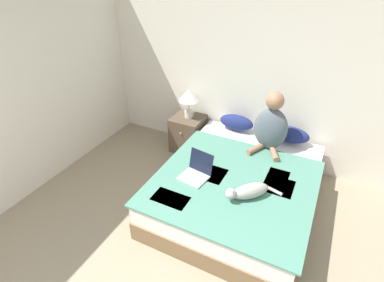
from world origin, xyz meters
name	(u,v)px	position (x,y,z in m)	size (l,w,h in m)	color
wall_back	(263,74)	(0.00, 3.57, 1.27)	(5.55, 0.05, 2.55)	silver
wall_side	(22,91)	(-2.30, 1.77, 1.27)	(0.05, 4.55, 2.55)	silver
bed	(238,188)	(0.14, 2.46, 0.24)	(1.70, 2.07, 0.48)	brown
pillow_near	(236,122)	(-0.23, 3.37, 0.59)	(0.48, 0.20, 0.22)	navy
pillow_far	(290,135)	(0.51, 3.37, 0.59)	(0.48, 0.20, 0.22)	navy
person_sitting	(271,126)	(0.29, 3.10, 0.81)	(0.41, 0.40, 0.76)	slate
cat_tabby	(248,191)	(0.35, 2.10, 0.57)	(0.51, 0.44, 0.17)	#A8A399
laptop_open	(196,172)	(-0.28, 2.17, 0.54)	(0.34, 0.35, 0.26)	#B7B7BC
nightstand	(188,133)	(-0.95, 3.28, 0.27)	(0.45, 0.46, 0.55)	brown
table_lamp	(189,97)	(-0.95, 3.31, 0.86)	(0.30, 0.30, 0.43)	beige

